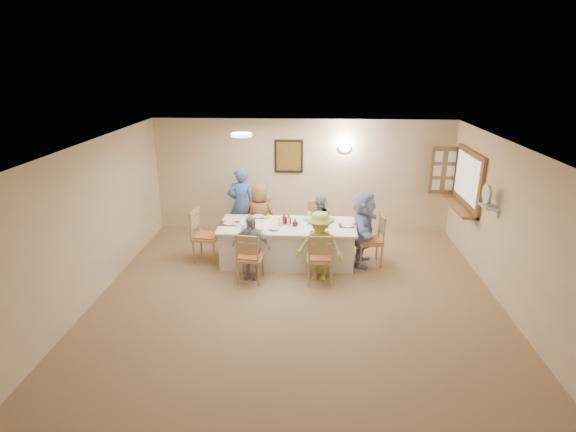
# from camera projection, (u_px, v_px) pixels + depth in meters

# --- Properties ---
(ground) EXTENTS (7.00, 7.00, 0.00)m
(ground) POSITION_uv_depth(u_px,v_px,m) (296.00, 309.00, 7.01)
(ground) COLOR #977F5C
(room_walls) EXTENTS (7.00, 7.00, 7.00)m
(room_walls) POSITION_uv_depth(u_px,v_px,m) (296.00, 218.00, 6.51)
(room_walls) COLOR beige
(room_walls) RESTS_ON ground
(wall_picture) EXTENTS (0.62, 0.05, 0.72)m
(wall_picture) POSITION_uv_depth(u_px,v_px,m) (289.00, 156.00, 9.73)
(wall_picture) COLOR black
(wall_picture) RESTS_ON room_walls
(wall_sconce) EXTENTS (0.26, 0.09, 0.18)m
(wall_sconce) POSITION_uv_depth(u_px,v_px,m) (345.00, 148.00, 9.57)
(wall_sconce) COLOR white
(wall_sconce) RESTS_ON room_walls
(ceiling_light) EXTENTS (0.36, 0.36, 0.05)m
(ceiling_light) POSITION_uv_depth(u_px,v_px,m) (242.00, 135.00, 7.66)
(ceiling_light) COLOR white
(ceiling_light) RESTS_ON room_walls
(serving_hatch) EXTENTS (0.06, 1.50, 1.15)m
(serving_hatch) POSITION_uv_depth(u_px,v_px,m) (468.00, 180.00, 8.60)
(serving_hatch) COLOR brown
(serving_hatch) RESTS_ON room_walls
(hatch_sill) EXTENTS (0.30, 1.50, 0.05)m
(hatch_sill) POSITION_uv_depth(u_px,v_px,m) (458.00, 206.00, 8.78)
(hatch_sill) COLOR brown
(hatch_sill) RESTS_ON room_walls
(shutter_door) EXTENTS (0.55, 0.04, 1.00)m
(shutter_door) POSITION_uv_depth(u_px,v_px,m) (444.00, 171.00, 9.33)
(shutter_door) COLOR brown
(shutter_door) RESTS_ON room_walls
(fan_shelf) EXTENTS (0.22, 0.36, 0.03)m
(fan_shelf) POSITION_uv_depth(u_px,v_px,m) (489.00, 207.00, 7.37)
(fan_shelf) COLOR white
(fan_shelf) RESTS_ON room_walls
(desk_fan) EXTENTS (0.30, 0.30, 0.28)m
(desk_fan) POSITION_uv_depth(u_px,v_px,m) (488.00, 198.00, 7.32)
(desk_fan) COLOR #A5A5A8
(desk_fan) RESTS_ON fan_shelf
(dining_table) EXTENTS (2.54, 1.08, 0.76)m
(dining_table) POSITION_uv_depth(u_px,v_px,m) (287.00, 243.00, 8.52)
(dining_table) COLOR white
(dining_table) RESTS_ON ground
(chair_back_left) EXTENTS (0.48, 0.48, 0.97)m
(chair_back_left) POSITION_uv_depth(u_px,v_px,m) (261.00, 223.00, 9.28)
(chair_back_left) COLOR tan
(chair_back_left) RESTS_ON ground
(chair_back_right) EXTENTS (0.52, 0.52, 0.94)m
(chair_back_right) POSITION_uv_depth(u_px,v_px,m) (319.00, 225.00, 9.22)
(chair_back_right) COLOR tan
(chair_back_right) RESTS_ON ground
(chair_front_left) EXTENTS (0.49, 0.49, 0.93)m
(chair_front_left) POSITION_uv_depth(u_px,v_px,m) (250.00, 256.00, 7.77)
(chair_front_left) COLOR tan
(chair_front_left) RESTS_ON ground
(chair_front_right) EXTENTS (0.48, 0.48, 0.95)m
(chair_front_right) POSITION_uv_depth(u_px,v_px,m) (320.00, 257.00, 7.71)
(chair_front_right) COLOR tan
(chair_front_right) RESTS_ON ground
(chair_left_end) EXTENTS (0.54, 0.54, 1.01)m
(chair_left_end) POSITION_uv_depth(u_px,v_px,m) (206.00, 236.00, 8.56)
(chair_left_end) COLOR tan
(chair_left_end) RESTS_ON ground
(chair_right_end) EXTENTS (0.51, 0.51, 0.97)m
(chair_right_end) POSITION_uv_depth(u_px,v_px,m) (370.00, 240.00, 8.41)
(chair_right_end) COLOR tan
(chair_right_end) RESTS_ON ground
(diner_back_left) EXTENTS (0.79, 0.62, 1.36)m
(diner_back_left) POSITION_uv_depth(u_px,v_px,m) (260.00, 216.00, 9.10)
(diner_back_left) COLOR brown
(diner_back_left) RESTS_ON ground
(diner_back_right) EXTENTS (0.62, 0.51, 1.14)m
(diner_back_right) POSITION_uv_depth(u_px,v_px,m) (319.00, 222.00, 9.07)
(diner_back_right) COLOR gray
(diner_back_right) RESTS_ON ground
(diner_front_left) EXTENTS (0.77, 0.48, 1.17)m
(diner_front_left) POSITION_uv_depth(u_px,v_px,m) (251.00, 247.00, 7.85)
(diner_front_left) COLOR #A9A9AA
(diner_front_left) RESTS_ON ground
(diner_front_right) EXTENTS (1.00, 0.78, 1.26)m
(diner_front_right) POSITION_uv_depth(u_px,v_px,m) (320.00, 246.00, 7.77)
(diner_front_right) COLOR #BFD048
(diner_front_right) RESTS_ON ground
(diner_right_end) EXTENTS (1.47, 0.88, 1.43)m
(diner_right_end) POSITION_uv_depth(u_px,v_px,m) (363.00, 229.00, 8.34)
(diner_right_end) COLOR #9AA7DF
(diner_right_end) RESTS_ON ground
(caregiver) EXTENTS (0.79, 0.71, 1.57)m
(caregiver) POSITION_uv_depth(u_px,v_px,m) (241.00, 204.00, 9.53)
(caregiver) COLOR #3F67BA
(caregiver) RESTS_ON ground
(placemat_fl) EXTENTS (0.34, 0.25, 0.01)m
(placemat_fl) POSITION_uv_depth(u_px,v_px,m) (253.00, 232.00, 8.03)
(placemat_fl) COLOR #472B19
(placemat_fl) RESTS_ON dining_table
(plate_fl) EXTENTS (0.24, 0.24, 0.02)m
(plate_fl) POSITION_uv_depth(u_px,v_px,m) (253.00, 232.00, 8.03)
(plate_fl) COLOR white
(plate_fl) RESTS_ON dining_table
(napkin_fl) EXTENTS (0.15, 0.15, 0.01)m
(napkin_fl) POSITION_uv_depth(u_px,v_px,m) (262.00, 233.00, 7.98)
(napkin_fl) COLOR yellow
(napkin_fl) RESTS_ON dining_table
(placemat_fr) EXTENTS (0.34, 0.25, 0.01)m
(placemat_fr) POSITION_uv_depth(u_px,v_px,m) (320.00, 233.00, 7.97)
(placemat_fr) COLOR #472B19
(placemat_fr) RESTS_ON dining_table
(plate_fr) EXTENTS (0.24, 0.24, 0.01)m
(plate_fr) POSITION_uv_depth(u_px,v_px,m) (320.00, 233.00, 7.97)
(plate_fr) COLOR white
(plate_fr) RESTS_ON dining_table
(napkin_fr) EXTENTS (0.13, 0.13, 0.01)m
(napkin_fr) POSITION_uv_depth(u_px,v_px,m) (330.00, 234.00, 7.91)
(napkin_fr) COLOR yellow
(napkin_fr) RESTS_ON dining_table
(placemat_bl) EXTENTS (0.35, 0.26, 0.01)m
(placemat_bl) POSITION_uv_depth(u_px,v_px,m) (258.00, 217.00, 8.83)
(placemat_bl) COLOR #472B19
(placemat_bl) RESTS_ON dining_table
(plate_bl) EXTENTS (0.22, 0.22, 0.01)m
(plate_bl) POSITION_uv_depth(u_px,v_px,m) (258.00, 216.00, 8.82)
(plate_bl) COLOR white
(plate_bl) RESTS_ON dining_table
(napkin_bl) EXTENTS (0.13, 0.13, 0.01)m
(napkin_bl) POSITION_uv_depth(u_px,v_px,m) (267.00, 217.00, 8.77)
(napkin_bl) COLOR yellow
(napkin_bl) RESTS_ON dining_table
(placemat_br) EXTENTS (0.36, 0.26, 0.01)m
(placemat_br) POSITION_uv_depth(u_px,v_px,m) (319.00, 218.00, 8.76)
(placemat_br) COLOR #472B19
(placemat_br) RESTS_ON dining_table
(plate_br) EXTENTS (0.23, 0.23, 0.01)m
(plate_br) POSITION_uv_depth(u_px,v_px,m) (319.00, 217.00, 8.76)
(plate_br) COLOR white
(plate_br) RESTS_ON dining_table
(napkin_br) EXTENTS (0.13, 0.13, 0.01)m
(napkin_br) POSITION_uv_depth(u_px,v_px,m) (329.00, 218.00, 8.70)
(napkin_br) COLOR yellow
(napkin_br) RESTS_ON dining_table
(placemat_le) EXTENTS (0.38, 0.28, 0.01)m
(placemat_le) POSITION_uv_depth(u_px,v_px,m) (229.00, 223.00, 8.46)
(placemat_le) COLOR #472B19
(placemat_le) RESTS_ON dining_table
(plate_le) EXTENTS (0.22, 0.22, 0.01)m
(plate_le) POSITION_uv_depth(u_px,v_px,m) (229.00, 223.00, 8.45)
(plate_le) COLOR white
(plate_le) RESTS_ON dining_table
(napkin_le) EXTENTS (0.14, 0.14, 0.01)m
(napkin_le) POSITION_uv_depth(u_px,v_px,m) (238.00, 224.00, 8.40)
(napkin_le) COLOR yellow
(napkin_le) RESTS_ON dining_table
(placemat_re) EXTENTS (0.32, 0.24, 0.01)m
(placemat_re) POSITION_uv_depth(u_px,v_px,m) (347.00, 226.00, 8.34)
(placemat_re) COLOR #472B19
(placemat_re) RESTS_ON dining_table
(plate_re) EXTENTS (0.22, 0.22, 0.01)m
(plate_re) POSITION_uv_depth(u_px,v_px,m) (347.00, 225.00, 8.34)
(plate_re) COLOR white
(plate_re) RESTS_ON dining_table
(napkin_re) EXTENTS (0.13, 0.13, 0.01)m
(napkin_re) POSITION_uv_depth(u_px,v_px,m) (357.00, 227.00, 8.28)
(napkin_re) COLOR yellow
(napkin_re) RESTS_ON dining_table
(teacup_a) EXTENTS (0.15, 0.15, 0.08)m
(teacup_a) POSITION_uv_depth(u_px,v_px,m) (244.00, 228.00, 8.11)
(teacup_a) COLOR white
(teacup_a) RESTS_ON dining_table
(teacup_b) EXTENTS (0.13, 0.13, 0.08)m
(teacup_b) POSITION_uv_depth(u_px,v_px,m) (309.00, 214.00, 8.85)
(teacup_b) COLOR white
(teacup_b) RESTS_ON dining_table
(bowl_a) EXTENTS (0.26, 0.26, 0.05)m
(bowl_a) POSITION_uv_depth(u_px,v_px,m) (274.00, 228.00, 8.14)
(bowl_a) COLOR white
(bowl_a) RESTS_ON dining_table
(bowl_b) EXTENTS (0.35, 0.35, 0.06)m
(bowl_b) POSITION_uv_depth(u_px,v_px,m) (308.00, 219.00, 8.62)
(bowl_b) COLOR white
(bowl_b) RESTS_ON dining_table
(condiment_ketchup) EXTENTS (0.14, 0.14, 0.21)m
(condiment_ketchup) POSITION_uv_depth(u_px,v_px,m) (284.00, 219.00, 8.41)
(condiment_ketchup) COLOR #A2230D
(condiment_ketchup) RESTS_ON dining_table
(condiment_brown) EXTENTS (0.13, 0.13, 0.19)m
(condiment_brown) POSITION_uv_depth(u_px,v_px,m) (288.00, 219.00, 8.41)
(condiment_brown) COLOR #3A1F0F
(condiment_brown) RESTS_ON dining_table
(condiment_malt) EXTENTS (0.16, 0.16, 0.14)m
(condiment_malt) POSITION_uv_depth(u_px,v_px,m) (295.00, 222.00, 8.31)
(condiment_malt) COLOR #3A1F0F
(condiment_malt) RESTS_ON dining_table
(drinking_glass) EXTENTS (0.07, 0.07, 0.11)m
(drinking_glass) POSITION_uv_depth(u_px,v_px,m) (280.00, 221.00, 8.44)
(drinking_glass) COLOR silver
(drinking_glass) RESTS_ON dining_table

